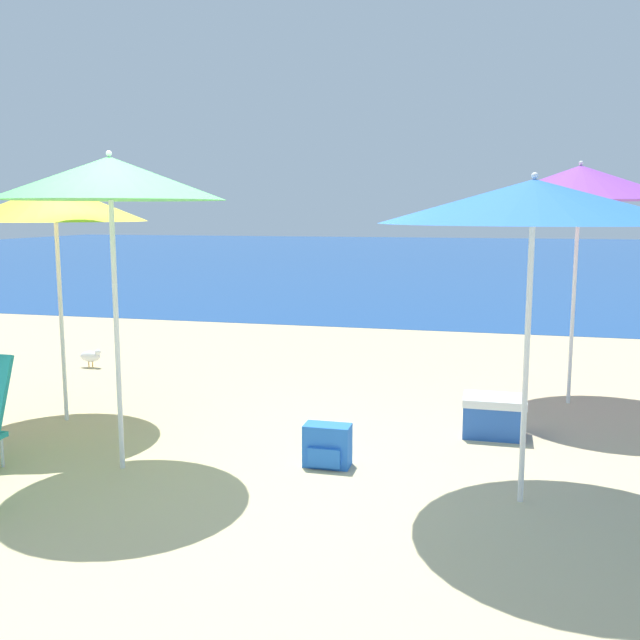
{
  "coord_description": "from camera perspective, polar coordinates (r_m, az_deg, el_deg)",
  "views": [
    {
      "loc": [
        2.13,
        -4.58,
        1.85
      ],
      "look_at": [
        0.78,
        0.81,
        1.0
      ],
      "focal_mm": 40.0,
      "sensor_mm": 36.0,
      "label": 1
    }
  ],
  "objects": [
    {
      "name": "seagull",
      "position": [
        8.94,
        -17.85,
        -2.76
      ],
      "size": [
        0.27,
        0.11,
        0.23
      ],
      "color": "gold",
      "rests_on": "ground"
    },
    {
      "name": "cooler_box",
      "position": [
        6.14,
        13.76,
        -7.46
      ],
      "size": [
        0.51,
        0.37,
        0.33
      ],
      "color": "#2859B2",
      "rests_on": "ground"
    },
    {
      "name": "beach_umbrella_green",
      "position": [
        5.18,
        -16.45,
        10.78
      ],
      "size": [
        1.59,
        1.59,
        2.26
      ],
      "color": "white",
      "rests_on": "ground"
    },
    {
      "name": "sea_water",
      "position": [
        31.19,
        10.19,
        5.17
      ],
      "size": [
        60.0,
        40.0,
        0.01
      ],
      "color": "#19478C",
      "rests_on": "ground"
    },
    {
      "name": "beach_umbrella_yellow",
      "position": [
        6.58,
        -20.45,
        8.78
      ],
      "size": [
        1.55,
        1.55,
        2.12
      ],
      "color": "white",
      "rests_on": "ground"
    },
    {
      "name": "beach_umbrella_blue",
      "position": [
        4.55,
        16.71,
        9.05
      ],
      "size": [
        1.89,
        1.89,
        2.08
      ],
      "color": "white",
      "rests_on": "ground"
    },
    {
      "name": "backpack_blue",
      "position": [
        5.29,
        0.58,
        -10.03
      ],
      "size": [
        0.34,
        0.21,
        0.31
      ],
      "color": "blue",
      "rests_on": "ground"
    },
    {
      "name": "ground_plane",
      "position": [
        5.38,
        -10.41,
        -11.57
      ],
      "size": [
        60.0,
        60.0,
        0.0
      ],
      "primitive_type": "plane",
      "color": "#C6B284"
    },
    {
      "name": "beach_umbrella_purple",
      "position": [
        7.16,
        20.07,
        10.24
      ],
      "size": [
        1.83,
        1.83,
        2.31
      ],
      "color": "white",
      "rests_on": "ground"
    }
  ]
}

